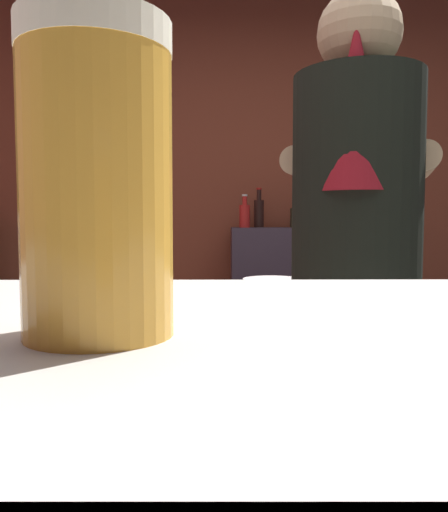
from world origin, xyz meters
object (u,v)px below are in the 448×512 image
at_px(bartender, 355,272).
at_px(bottle_hot_sauce, 245,215).
at_px(bottle_olive_oil, 303,215).
at_px(bottle_soy, 259,212).
at_px(bottle_vinegar, 294,217).
at_px(pint_glass_far, 97,182).
at_px(chefs_knife, 404,293).
at_px(mixing_bowl, 273,287).

xyz_separation_m(bartender, bottle_hot_sauce, (-0.21, 1.80, 0.17)).
height_order(bottle_hot_sauce, bottle_olive_oil, bottle_olive_oil).
xyz_separation_m(bottle_soy, bottle_vinegar, (0.21, -0.11, -0.03)).
bearing_deg(bottle_hot_sauce, pint_glass_far, -94.21).
bearing_deg(bottle_vinegar, bottle_olive_oil, 51.53).
bearing_deg(bartender, pint_glass_far, 178.01).
relative_size(bartender, bottle_soy, 6.97).
relative_size(chefs_knife, bottle_olive_oil, 1.15).
bearing_deg(chefs_knife, pint_glass_far, -115.01).
bearing_deg(bottle_vinegar, mixing_bowl, -101.27).
height_order(mixing_bowl, bottle_olive_oil, bottle_olive_oil).
height_order(bartender, bottle_hot_sauce, bartender).
xyz_separation_m(mixing_bowl, bottle_hot_sauce, (-0.03, 1.41, 0.26)).
bearing_deg(chefs_knife, bottle_hot_sauce, 109.14).
height_order(chefs_knife, pint_glass_far, pint_glass_far).
relative_size(pint_glass_far, bottle_hot_sauce, 0.71).
bearing_deg(pint_glass_far, bottle_hot_sauce, 85.79).
xyz_separation_m(bartender, bottle_soy, (-0.11, 1.90, 0.19)).
distance_m(bottle_olive_oil, bottle_vinegar, 0.11).
height_order(bottle_soy, bottle_hot_sauce, bottle_soy).
relative_size(chefs_knife, bottle_hot_sauce, 1.17).
bearing_deg(bottle_hot_sauce, mixing_bowl, -88.86).
xyz_separation_m(pint_glass_far, bottle_soy, (0.31, 3.01, 0.03)).
height_order(bartender, bottle_soy, bartender).
height_order(chefs_knife, bottle_hot_sauce, bottle_hot_sauce).
distance_m(chefs_knife, bottle_vinegar, 1.43).
bearing_deg(bottle_vinegar, pint_glass_far, -100.20).
bearing_deg(mixing_bowl, bottle_vinegar, 78.73).
height_order(bartender, mixing_bowl, bartender).
relative_size(bartender, mixing_bowl, 8.39).
xyz_separation_m(bottle_olive_oil, bottle_vinegar, (-0.07, -0.08, -0.01)).
bearing_deg(bottle_soy, bottle_vinegar, -26.90).
xyz_separation_m(pint_glass_far, bottle_hot_sauce, (0.21, 2.91, 0.02)).
distance_m(bartender, bottle_vinegar, 1.80).
relative_size(chefs_knife, bottle_vinegar, 1.37).
xyz_separation_m(mixing_bowl, bottle_vinegar, (0.28, 1.40, 0.25)).
distance_m(chefs_knife, bottle_olive_oil, 1.51).
bearing_deg(bottle_soy, bottle_hot_sauce, -134.65).
xyz_separation_m(chefs_knife, bottle_olive_oil, (-0.11, 1.47, 0.29)).
xyz_separation_m(mixing_bowl, pint_glass_far, (-0.24, -1.50, 0.25)).
distance_m(pint_glass_far, bottle_soy, 3.03).
bearing_deg(bottle_vinegar, bottle_soy, 153.10).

